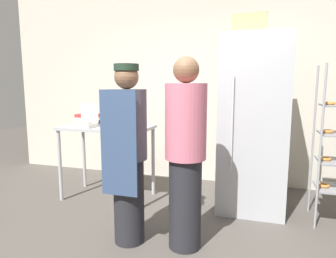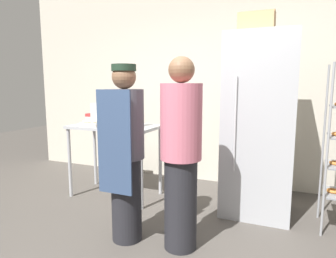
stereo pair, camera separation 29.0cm
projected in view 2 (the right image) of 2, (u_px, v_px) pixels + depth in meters
back_wall at (216, 83)px, 4.32m from camera, size 6.40×0.12×2.91m
refrigerator at (259, 126)px, 3.25m from camera, size 0.73×0.69×1.96m
prep_counter at (115, 135)px, 3.79m from camera, size 1.11×0.61×0.92m
donut_box at (93, 122)px, 3.70m from camera, size 0.24×0.23×0.28m
blender_pitcher at (137, 117)px, 3.66m from camera, size 0.14×0.14×0.26m
binder_stack at (99, 118)px, 4.06m from camera, size 0.29×0.23×0.12m
cardboard_storage_box at (257, 24)px, 3.18m from camera, size 0.37×0.31×0.23m
person_baker at (125, 152)px, 2.67m from camera, size 0.34×0.36×1.60m
person_customer at (181, 154)px, 2.53m from camera, size 0.35×0.35×1.66m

